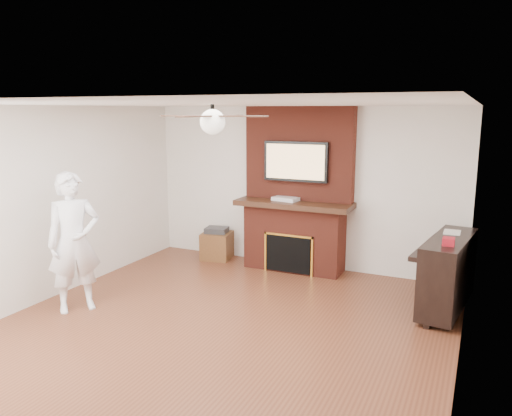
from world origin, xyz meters
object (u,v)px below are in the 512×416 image
at_px(fireplace, 296,206).
at_px(piano, 447,272).
at_px(person, 74,242).
at_px(side_table, 217,244).

distance_m(fireplace, piano, 2.47).
bearing_deg(person, side_table, 25.39).
xyz_separation_m(fireplace, person, (-1.88, -2.69, -0.13)).
bearing_deg(person, fireplace, 1.54).
height_order(fireplace, side_table, fireplace).
distance_m(person, piano, 4.57).
xyz_separation_m(person, side_table, (0.51, 2.62, -0.62)).
bearing_deg(side_table, person, -111.97).
xyz_separation_m(person, piano, (4.15, 1.88, -0.37)).
height_order(person, side_table, person).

